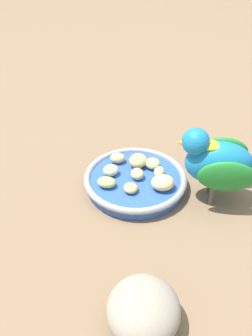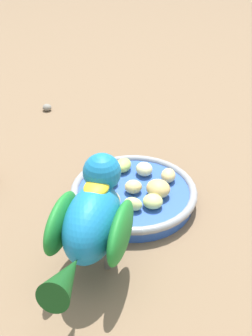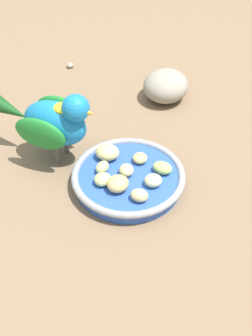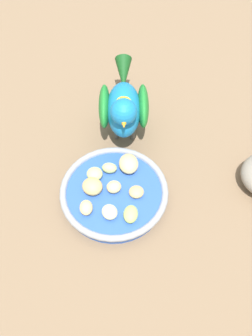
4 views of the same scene
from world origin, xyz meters
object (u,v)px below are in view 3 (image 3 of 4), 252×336
(pebble_0, at_px, (70,65))
(apple_piece_1, at_px, (153,180))
(feeding_bowl, at_px, (128,178))
(parrot, at_px, (53,120))
(apple_piece_6, at_px, (162,168))
(apple_piece_7, at_px, (140,158))
(apple_piece_3, at_px, (107,152))
(apple_piece_0, at_px, (126,170))
(apple_piece_2, at_px, (118,184))
(apple_piece_5, at_px, (103,179))
(apple_piece_8, at_px, (140,195))
(apple_piece_4, at_px, (102,168))
(rock_large, at_px, (166,86))

(pebble_0, bearing_deg, apple_piece_1, 160.19)
(feeding_bowl, xyz_separation_m, parrot, (0.13, 0.04, 0.06))
(apple_piece_6, relative_size, pebble_0, 1.80)
(apple_piece_7, distance_m, parrot, 0.16)
(feeding_bowl, relative_size, apple_piece_3, 4.62)
(apple_piece_0, bearing_deg, apple_piece_1, -162.50)
(apple_piece_7, relative_size, pebble_0, 1.42)
(apple_piece_2, bearing_deg, apple_piece_6, -103.62)
(feeding_bowl, distance_m, apple_piece_5, 0.05)
(apple_piece_5, relative_size, apple_piece_6, 0.86)
(apple_piece_5, height_order, apple_piece_8, same)
(apple_piece_4, bearing_deg, apple_piece_0, -140.95)
(feeding_bowl, distance_m, rock_large, 0.27)
(apple_piece_0, xyz_separation_m, apple_piece_2, (-0.02, 0.03, 0.00))
(apple_piece_0, distance_m, parrot, 0.15)
(feeding_bowl, height_order, pebble_0, feeding_bowl)
(apple_piece_7, bearing_deg, feeding_bowl, 106.63)
(apple_piece_2, bearing_deg, apple_piece_0, -64.20)
(apple_piece_7, bearing_deg, apple_piece_0, 101.68)
(apple_piece_2, height_order, apple_piece_4, apple_piece_2)
(feeding_bowl, relative_size, apple_piece_5, 6.67)
(apple_piece_1, xyz_separation_m, rock_large, (0.18, -0.22, -0.00))
(apple_piece_2, height_order, apple_piece_6, apple_piece_2)
(apple_piece_0, height_order, apple_piece_6, same)
(apple_piece_8, height_order, pebble_0, apple_piece_8)
(parrot, bearing_deg, apple_piece_8, -18.90)
(apple_piece_3, height_order, rock_large, rock_large)
(apple_piece_5, bearing_deg, apple_piece_1, -134.92)
(apple_piece_5, relative_size, parrot, 0.15)
(parrot, bearing_deg, apple_piece_7, 7.76)
(pebble_0, bearing_deg, apple_piece_0, 156.08)
(apple_piece_3, height_order, apple_piece_4, apple_piece_3)
(apple_piece_6, xyz_separation_m, pebble_0, (0.40, -0.12, -0.02))
(rock_large, height_order, pebble_0, rock_large)
(apple_piece_1, bearing_deg, apple_piece_8, 103.44)
(apple_piece_1, bearing_deg, feeding_bowl, 16.84)
(apple_piece_3, bearing_deg, apple_piece_1, -173.70)
(apple_piece_8, distance_m, rock_large, 0.31)
(apple_piece_4, relative_size, apple_piece_8, 0.96)
(apple_piece_6, bearing_deg, apple_piece_5, 63.14)
(apple_piece_7, bearing_deg, rock_large, -57.09)
(apple_piece_0, height_order, rock_large, rock_large)
(apple_piece_5, xyz_separation_m, parrot, (0.12, 0.00, 0.05))
(apple_piece_0, distance_m, apple_piece_1, 0.05)
(apple_piece_5, relative_size, apple_piece_7, 1.08)
(apple_piece_3, distance_m, rock_large, 0.24)
(apple_piece_2, xyz_separation_m, parrot, (0.15, 0.01, 0.05))
(apple_piece_3, bearing_deg, feeding_bowl, 177.61)
(apple_piece_0, relative_size, apple_piece_7, 0.98)
(apple_piece_2, distance_m, apple_piece_7, 0.07)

